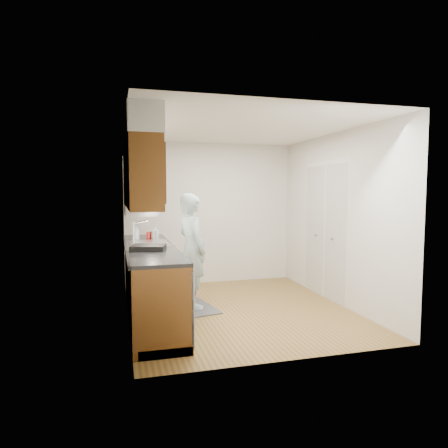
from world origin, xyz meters
name	(u,v)px	position (x,y,z in m)	size (l,w,h in m)	color
floor	(238,309)	(0.00, 0.00, 0.00)	(3.50, 3.50, 0.00)	olive
ceiling	(239,128)	(0.00, 0.00, 2.50)	(3.50, 3.50, 0.00)	white
wall_left	(126,223)	(-1.50, 0.00, 1.25)	(0.02, 3.50, 2.50)	silver
wall_right	(336,218)	(1.50, 0.00, 1.25)	(0.02, 3.50, 2.50)	silver
wall_back	(210,213)	(0.00, 1.75, 1.25)	(3.00, 0.02, 2.50)	silver
counter	(151,280)	(-1.20, 0.00, 0.49)	(0.64, 2.80, 1.30)	brown
upper_cabinets	(139,168)	(-1.33, 0.05, 1.95)	(0.47, 2.80, 1.21)	brown
closet_door	(325,232)	(1.49, 0.30, 1.02)	(0.02, 1.22, 2.05)	silver
floor_mat	(192,307)	(-0.61, 0.24, 0.01)	(0.53, 0.91, 0.02)	#58585A
person	(192,243)	(-0.61, 0.24, 0.93)	(0.64, 0.43, 1.82)	#94B1B4
soap_bottle_a	(136,232)	(-1.35, 0.63, 1.06)	(0.09, 0.09, 0.24)	silver
soap_bottle_b	(155,232)	(-1.08, 0.68, 1.05)	(0.10, 0.10, 0.21)	silver
soda_can	(149,236)	(-1.17, 0.64, 1.00)	(0.07, 0.07, 0.12)	red
steel_can	(154,236)	(-1.11, 0.60, 1.01)	(0.07, 0.07, 0.13)	#A5A5AA
dish_rack	(148,248)	(-1.26, -0.38, 0.97)	(0.40, 0.34, 0.06)	black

